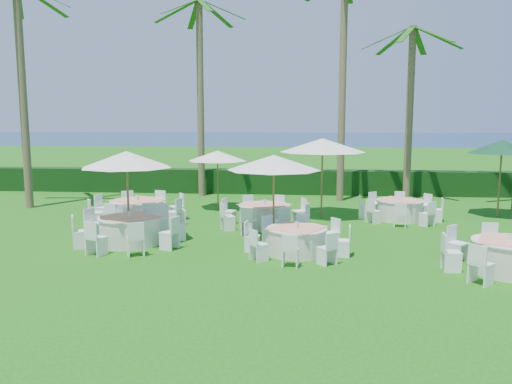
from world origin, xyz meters
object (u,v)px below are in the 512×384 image
Objects in this scene: banquet_table_f at (400,209)px; umbrella_green at (502,147)px; banquet_table_e at (265,215)px; umbrella_b at (274,163)px; banquet_table_a at (130,230)px; umbrella_a at (127,159)px; umbrella_d at (323,145)px; banquet_table_d at (138,211)px; umbrella_c at (217,156)px; banquet_table_b at (297,240)px; banquet_table_c at (511,256)px.

umbrella_green reaches higher than banquet_table_f.
banquet_table_e is 2.88m from umbrella_b.
umbrella_green is (3.82, 0.93, 2.27)m from banquet_table_f.
banquet_table_f is (8.63, 4.49, -0.03)m from banquet_table_a.
banquet_table_e is 9.36m from umbrella_green.
banquet_table_e is 5.14m from umbrella_a.
banquet_table_e is 3.65m from umbrella_d.
banquet_table_a is 1.03× the size of banquet_table_e.
banquet_table_a is 3.07m from banquet_table_d.
umbrella_b is at bearing -150.28° from umbrella_green.
umbrella_green reaches higher than umbrella_a.
umbrella_c is at bearing 53.21° from banquet_table_d.
banquet_table_e is at bearing -160.48° from banquet_table_f.
umbrella_a reaches higher than banquet_table_e.
umbrella_d reaches higher than banquet_table_b.
banquet_table_c is 1.12× the size of umbrella_b.
banquet_table_b is at bearing -141.10° from umbrella_green.
umbrella_green is (8.27, 4.72, 0.28)m from umbrella_b.
banquet_table_b is 0.94× the size of banquet_table_e.
banquet_table_c is at bearing -37.15° from banquet_table_e.
banquet_table_a is at bearing -140.51° from umbrella_d.
banquet_table_a reaches higher than banquet_table_c.
umbrella_a is at bearing -104.86° from umbrella_c.
umbrella_b reaches higher than banquet_table_a.
banquet_table_a is at bearing -143.70° from banquet_table_e.
umbrella_d is (-4.23, 6.72, 2.30)m from banquet_table_c.
banquet_table_e reaches higher than banquet_table_b.
banquet_table_b is 5.43m from umbrella_a.
umbrella_c is (1.62, 6.11, -0.29)m from umbrella_a.
umbrella_b is at bearing 155.36° from banquet_table_c.
umbrella_b is (-5.81, 2.67, 1.97)m from banquet_table_c.
umbrella_d is at bearing 80.93° from banquet_table_b.
banquet_table_c is 6.59m from banquet_table_f.
banquet_table_f is at bearing 54.17° from banquet_table_b.
banquet_table_f is 0.93× the size of umbrella_d.
banquet_table_f is (9.41, 1.52, -0.05)m from banquet_table_d.
banquet_table_f reaches higher than banquet_table_b.
umbrella_a is at bearing 168.89° from banquet_table_c.
banquet_table_f is at bearing -5.37° from umbrella_d.
umbrella_b is 9.52m from umbrella_green.
banquet_table_c is 11.81m from umbrella_c.
banquet_table_c is 1.07× the size of umbrella_green.
banquet_table_e is 1.10× the size of umbrella_b.
banquet_table_e is 1.03× the size of banquet_table_f.
banquet_table_e is (-6.24, 4.73, -0.00)m from banquet_table_c.
banquet_table_d is 9.53m from banquet_table_f.
umbrella_green is at bearing 29.72° from umbrella_b.
umbrella_d is (-2.86, 0.27, 2.32)m from banquet_table_f.
umbrella_b reaches higher than banquet_table_f.
banquet_table_c is at bearing -43.79° from umbrella_c.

